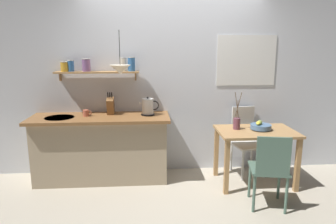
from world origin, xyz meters
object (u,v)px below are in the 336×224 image
dining_table (256,139)px  twig_vase (237,123)px  dining_chair_far (246,138)px  dining_chair_near (270,167)px  knife_block (110,106)px  electric_kettle (148,107)px  coffee_mug_by_sink (86,113)px  fruit_bowl (261,126)px  pendant_lamp (120,69)px

dining_table → twig_vase: bearing=163.7°
dining_chair_far → twig_vase: size_ratio=1.93×
dining_chair_near → knife_block: size_ratio=2.82×
electric_kettle → dining_chair_far: bearing=3.5°
twig_vase → electric_kettle: (-1.16, 0.22, 0.19)m
electric_kettle → coffee_mug_by_sink: size_ratio=2.30×
knife_block → twig_vase: bearing=-10.2°
dining_table → dining_chair_near: bearing=-95.9°
dining_table → knife_block: 1.98m
dining_chair_far → fruit_bowl: 0.45m
dining_chair_far → twig_vase: (-0.24, -0.30, 0.30)m
coffee_mug_by_sink → pendant_lamp: bearing=-11.5°
twig_vase → knife_block: (-1.66, 0.30, 0.20)m
twig_vase → electric_kettle: size_ratio=1.85×
fruit_bowl → twig_vase: 0.31m
dining_chair_near → knife_block: 2.17m
dining_table → twig_vase: twig_vase is taller
dining_chair_near → dining_chair_far: bearing=86.6°
knife_block → pendant_lamp: bearing=-48.9°
dining_table → dining_chair_far: 0.39m
knife_block → coffee_mug_by_sink: bearing=-164.3°
fruit_bowl → pendant_lamp: bearing=174.7°
twig_vase → knife_block: bearing=169.8°
electric_kettle → pendant_lamp: bearing=-163.0°
dining_chair_near → dining_chair_far: size_ratio=0.92×
dining_table → fruit_bowl: fruit_bowl is taller
dining_chair_far → electric_kettle: bearing=-176.5°
dining_chair_near → fruit_bowl: (0.13, 0.68, 0.29)m
fruit_bowl → twig_vase: size_ratio=0.54×
knife_block → dining_chair_near: bearing=-29.4°
dining_table → pendant_lamp: pendant_lamp is taller
dining_chair_far → electric_kettle: 1.48m
electric_kettle → pendant_lamp: pendant_lamp is taller
electric_kettle → coffee_mug_by_sink: 0.82m
electric_kettle → twig_vase: bearing=-10.8°
dining_chair_near → pendant_lamp: bearing=153.1°
fruit_bowl → electric_kettle: bearing=169.4°
fruit_bowl → coffee_mug_by_sink: bearing=173.4°
dining_chair_far → coffee_mug_by_sink: size_ratio=8.23×
coffee_mug_by_sink → pendant_lamp: size_ratio=0.21×
knife_block → coffee_mug_by_sink: size_ratio=2.68×
dining_chair_near → fruit_bowl: 0.75m
dining_chair_near → twig_vase: (-0.17, 0.74, 0.32)m
electric_kettle → dining_table: bearing=-11.7°
dining_chair_near → dining_chair_far: (0.06, 1.04, 0.02)m
fruit_bowl → coffee_mug_by_sink: size_ratio=2.31×
fruit_bowl → coffee_mug_by_sink: 2.30m
knife_block → coffee_mug_by_sink: knife_block is taller
dining_table → electric_kettle: bearing=168.3°
dining_chair_far → dining_chair_near: bearing=-93.4°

